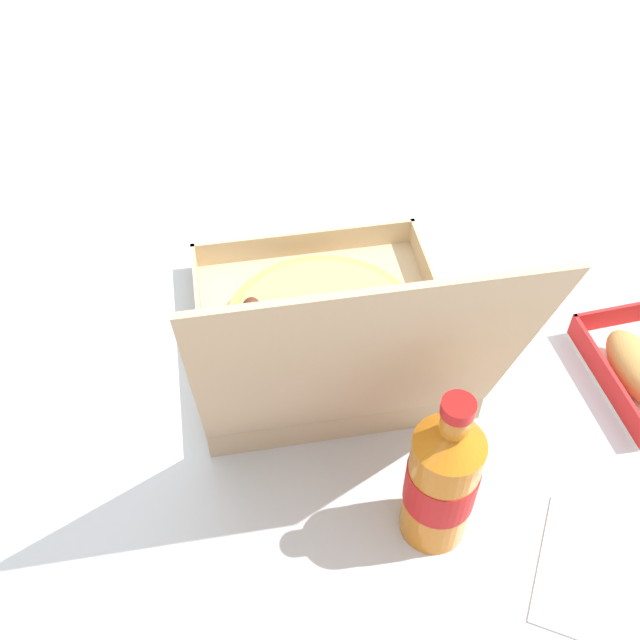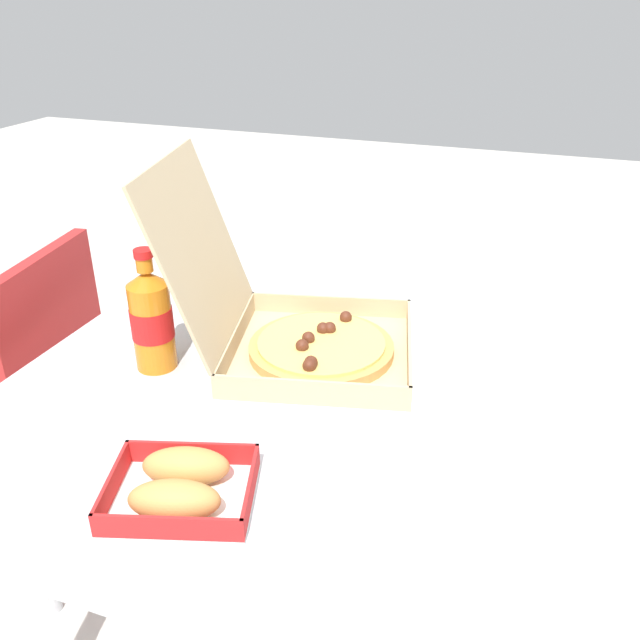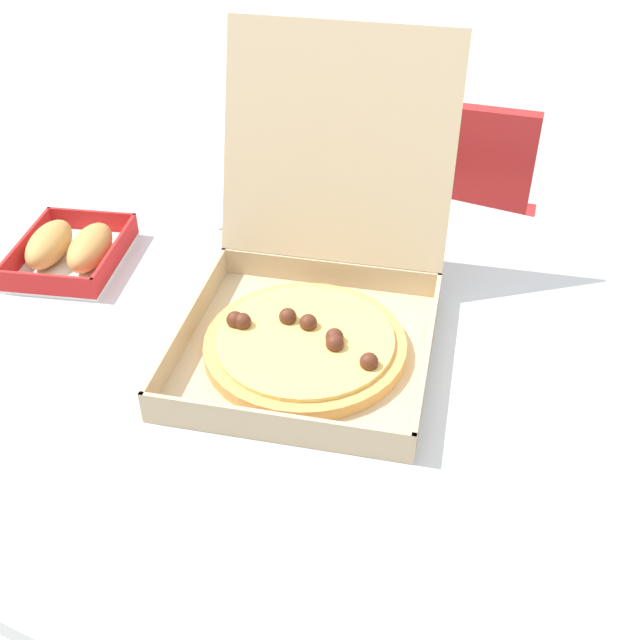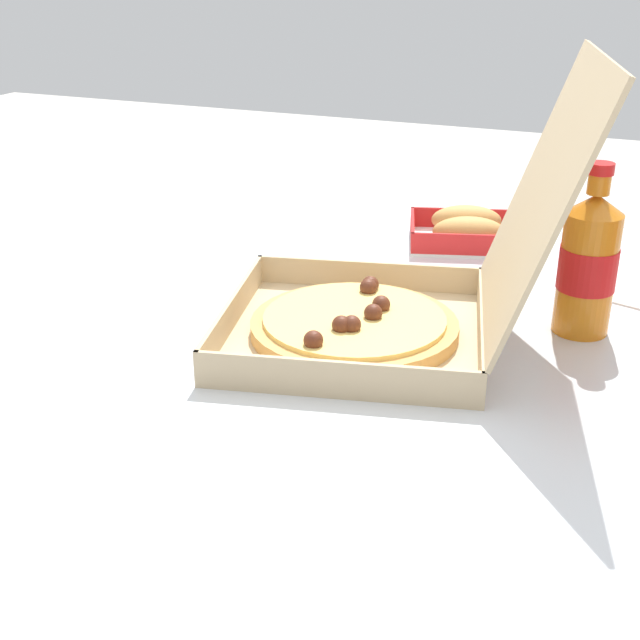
{
  "view_description": "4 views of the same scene",
  "coord_description": "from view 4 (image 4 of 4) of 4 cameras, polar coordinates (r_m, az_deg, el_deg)",
  "views": [
    {
      "loc": [
        -0.08,
        0.66,
        1.47
      ],
      "look_at": [
        -0.04,
        -0.02,
        0.73
      ],
      "focal_mm": 42.46,
      "sensor_mm": 36.0,
      "label": 1
    },
    {
      "loc": [
        -1.04,
        -0.36,
        1.33
      ],
      "look_at": [
        -0.03,
        -0.0,
        0.78
      ],
      "focal_mm": 36.96,
      "sensor_mm": 36.0,
      "label": 2
    },
    {
      "loc": [
        0.31,
        -0.72,
        1.38
      ],
      "look_at": [
        -0.04,
        0.02,
        0.75
      ],
      "focal_mm": 43.95,
      "sensor_mm": 36.0,
      "label": 3
    },
    {
      "loc": [
        0.88,
        0.33,
        1.17
      ],
      "look_at": [
        0.02,
        -0.03,
        0.75
      ],
      "focal_mm": 47.21,
      "sensor_mm": 36.0,
      "label": 4
    }
  ],
  "objects": [
    {
      "name": "dining_table",
      "position": [
        1.08,
        1.96,
        -5.55
      ],
      "size": [
        1.28,
        0.96,
        0.71
      ],
      "color": "silver",
      "rests_on": "ground_plane"
    },
    {
      "name": "pizza_box_open",
      "position": [
        1.07,
        4.6,
        1.16
      ],
      "size": [
        0.42,
        0.5,
        0.36
      ],
      "color": "tan",
      "rests_on": "dining_table"
    },
    {
      "name": "bread_side_box",
      "position": [
        1.45,
        9.96,
        6.09
      ],
      "size": [
        0.2,
        0.23,
        0.06
      ],
      "color": "white",
      "rests_on": "dining_table"
    },
    {
      "name": "cola_bottle",
      "position": [
        1.13,
        17.71,
        3.68
      ],
      "size": [
        0.07,
        0.07,
        0.22
      ],
      "color": "orange",
      "rests_on": "dining_table"
    },
    {
      "name": "paper_menu",
      "position": [
        1.36,
        20.76,
        2.48
      ],
      "size": [
        0.25,
        0.21,
        0.0
      ],
      "primitive_type": "cube",
      "rotation": [
        0.0,
        0.0,
        -0.3
      ],
      "color": "white",
      "rests_on": "dining_table"
    }
  ]
}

